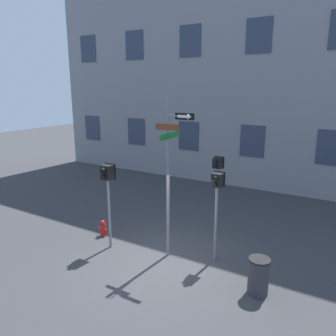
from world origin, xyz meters
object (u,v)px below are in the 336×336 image
object	(u,v)px
pedestrian_signal_right	(217,193)
pedestrian_signal_left	(108,182)
pedestrian_signal_across	(217,175)
trash_bin	(258,276)
street_sign_pole	(170,169)
fire_hydrant	(103,228)

from	to	relation	value
pedestrian_signal_right	pedestrian_signal_left	bearing A→B (deg)	-163.47
pedestrian_signal_across	trash_bin	distance (m)	3.91
pedestrian_signal_left	pedestrian_signal_across	bearing A→B (deg)	48.64
street_sign_pole	pedestrian_signal_left	xyz separation A→B (m)	(-1.89, -0.47, -0.55)
street_sign_pole	trash_bin	size ratio (longest dim) A/B	4.91
fire_hydrant	trash_bin	size ratio (longest dim) A/B	0.59
street_sign_pole	pedestrian_signal_across	world-z (taller)	street_sign_pole
pedestrian_signal_left	street_sign_pole	bearing A→B (deg)	14.10
pedestrian_signal_left	pedestrian_signal_right	distance (m)	3.27
street_sign_pole	pedestrian_signal_right	bearing A→B (deg)	20.10
pedestrian_signal_left	pedestrian_signal_across	xyz separation A→B (m)	(2.41, 2.73, -0.09)
pedestrian_signal_left	pedestrian_signal_right	world-z (taller)	pedestrian_signal_left
pedestrian_signal_right	fire_hydrant	size ratio (longest dim) A/B	4.75
pedestrian_signal_across	street_sign_pole	bearing A→B (deg)	-102.90
street_sign_pole	pedestrian_signal_across	distance (m)	2.40
pedestrian_signal_left	trash_bin	size ratio (longest dim) A/B	2.87
pedestrian_signal_left	fire_hydrant	distance (m)	2.07
pedestrian_signal_right	pedestrian_signal_across	size ratio (longest dim) A/B	0.99
pedestrian_signal_left	fire_hydrant	size ratio (longest dim) A/B	4.82
pedestrian_signal_left	pedestrian_signal_across	size ratio (longest dim) A/B	1.01
fire_hydrant	pedestrian_signal_across	bearing A→B (deg)	35.50
pedestrian_signal_right	trash_bin	distance (m)	2.40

